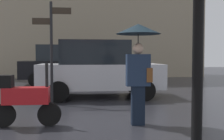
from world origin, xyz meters
TOP-DOWN VIEW (x-y plane):
  - pedestrian_with_umbrella at (0.54, 2.85)m, footprint 0.88×0.88m
  - parked_scooter at (-1.69, 2.97)m, footprint 1.33×0.32m
  - parked_car_left at (-1.20, 10.80)m, footprint 4.56×1.97m
  - parked_car_right at (-0.02, 6.59)m, footprint 4.02×2.03m
  - street_signpost at (-1.41, 5.38)m, footprint 1.08×0.08m

SIDE VIEW (x-z plane):
  - parked_scooter at x=-1.69m, z-range -0.06..1.17m
  - parked_car_right at x=-0.02m, z-range 0.01..1.89m
  - parked_car_left at x=-1.20m, z-range 0.01..1.92m
  - pedestrian_with_umbrella at x=0.54m, z-range 0.49..2.50m
  - street_signpost at x=-1.41m, z-range 0.31..3.21m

